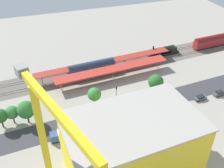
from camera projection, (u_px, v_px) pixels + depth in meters
The scene contains 27 objects.
ground_plane at pixel (126, 99), 94.57m from camera, with size 197.99×197.99×0.00m, color #9E998C.
rail_bed at pixel (107, 68), 112.35m from camera, with size 123.75×13.59×0.01m, color #665E54.
street_asphalt at pixel (132, 108), 90.17m from camera, with size 123.75×9.00×0.01m, color #38383D.
track_rails at pixel (107, 68), 112.25m from camera, with size 123.46×15.76×0.12m.
platform_canopy_near at pixel (113, 69), 103.42m from camera, with size 46.80×8.39×4.48m.
platform_canopy_far at pixel (105, 62), 108.71m from camera, with size 58.61×8.28×4.16m.
locomotive at pixel (164, 51), 121.15m from camera, with size 15.07×4.01×5.39m.
passenger_coach at pixel (211, 41), 127.40m from camera, with size 19.47×4.42×5.84m.
freight_coach_far at pixel (92, 68), 106.49m from camera, with size 19.89×4.32×5.83m.
parked_car_0 at pixel (219, 93), 95.89m from camera, with size 4.72×2.09×1.76m.
parked_car_1 at pixel (200, 98), 93.72m from camera, with size 4.65×2.24×1.69m.
parked_car_2 at pixel (181, 101), 91.96m from camera, with size 4.62×2.17×1.72m.
parked_car_3 at pixel (161, 107), 89.55m from camera, with size 4.16×1.86×1.70m.
parked_car_4 at pixel (141, 112), 87.54m from camera, with size 4.91×2.26×1.63m.
parked_car_5 at pixel (120, 117), 85.35m from camera, with size 4.42×2.15×1.79m.
parked_car_6 at pixel (96, 122), 83.38m from camera, with size 4.72×2.32×1.60m.
parked_car_7 at pixel (73, 128), 81.00m from camera, with size 4.48×1.92×1.78m.
construction_building at pixel (132, 146), 65.30m from camera, with size 31.61×19.67×16.16m, color yellow.
construction_roof_slab at pixel (133, 121), 60.64m from camera, with size 32.21×20.27×0.40m, color #ADA89E.
tower_crane at pixel (47, 142), 50.23m from camera, with size 9.53×26.87×33.63m.
box_truck_0 at pixel (67, 134), 77.72m from camera, with size 9.67×2.70×3.34m.
street_tree_0 at pixel (156, 82), 94.22m from camera, with size 5.48×5.48×7.89m.
street_tree_1 at pixel (26, 110), 81.34m from camera, with size 5.63×5.63×8.05m.
street_tree_2 at pixel (0, 116), 79.98m from camera, with size 4.41×4.41×6.75m.
street_tree_3 at pixel (94, 94), 87.46m from camera, with size 4.55×4.55×7.83m.
street_tree_4 at pixel (12, 112), 81.63m from camera, with size 4.27×4.27×6.51m.
traffic_light at pixel (116, 93), 89.88m from camera, with size 0.50×0.36×6.94m.
Camera 1 is at (29.33, 69.44, 57.58)m, focal length 42.37 mm.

